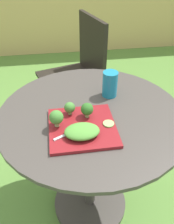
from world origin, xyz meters
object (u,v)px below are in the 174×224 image
patio_chair (80,67)px  fork (75,131)px  salad_plate (82,127)px  drinking_glass (110,85)px

patio_chair → fork: size_ratio=6.16×
patio_chair → salad_plate: bearing=-96.1°
drinking_glass → fork: drinking_glass is taller
salad_plate → fork: size_ratio=1.83×
patio_chair → drinking_glass: (0.06, -0.75, 0.27)m
drinking_glass → fork: bearing=-127.5°
patio_chair → fork: patio_chair is taller
patio_chair → fork: bearing=-97.8°
patio_chair → fork: (-0.14, -1.00, 0.23)m
patio_chair → drinking_glass: 0.80m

